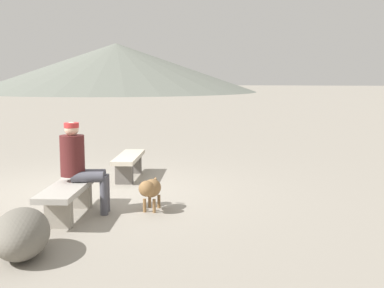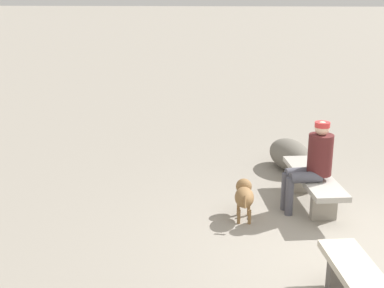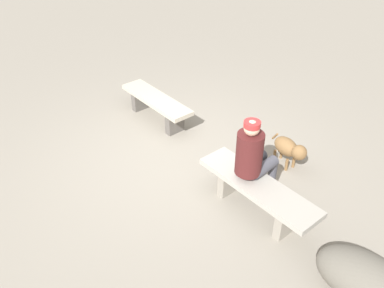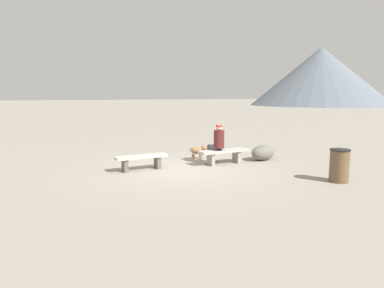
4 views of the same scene
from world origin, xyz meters
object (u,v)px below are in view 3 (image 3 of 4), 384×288
at_px(bench_left, 156,104).
at_px(bench_right, 257,191).
at_px(seated_person, 254,156).
at_px(dog, 289,148).
at_px(boulder, 364,277).

relative_size(bench_left, bench_right, 0.91).
xyz_separation_m(seated_person, dog, (-0.29, 0.92, -0.41)).
bearing_deg(seated_person, boulder, -9.59).
distance_m(bench_left, seated_person, 2.51).
distance_m(bench_left, bench_right, 2.68).
relative_size(seated_person, boulder, 1.29).
distance_m(dog, boulder, 2.19).
xyz_separation_m(dog, boulder, (2.03, -0.82, -0.07)).
height_order(bench_right, dog, dog).
xyz_separation_m(bench_left, dog, (2.17, 1.05, 0.00)).
bearing_deg(bench_right, bench_left, 172.42).
height_order(bench_left, boulder, boulder).
height_order(seated_person, boulder, seated_person).
bearing_deg(dog, bench_left, -154.88).
height_order(bench_left, seated_person, seated_person).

